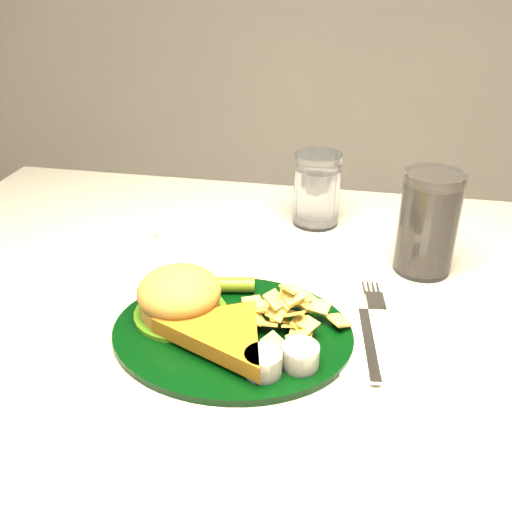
{
  "coord_description": "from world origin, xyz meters",
  "views": [
    {
      "loc": [
        0.12,
        -0.65,
        1.18
      ],
      "look_at": [
        -0.01,
        0.02,
        0.8
      ],
      "focal_mm": 40.0,
      "sensor_mm": 36.0,
      "label": 1
    }
  ],
  "objects_px": {
    "table": "(261,478)",
    "water_glass": "(317,189)",
    "dinner_plate": "(232,313)",
    "fork_napkin": "(369,338)",
    "cola_glass": "(428,223)"
  },
  "relations": [
    {
      "from": "table",
      "to": "fork_napkin",
      "type": "bearing_deg",
      "value": -29.06
    },
    {
      "from": "dinner_plate",
      "to": "fork_napkin",
      "type": "bearing_deg",
      "value": 5.68
    },
    {
      "from": "table",
      "to": "water_glass",
      "type": "xyz_separation_m",
      "value": [
        0.05,
        0.24,
        0.44
      ]
    },
    {
      "from": "dinner_plate",
      "to": "cola_glass",
      "type": "bearing_deg",
      "value": 40.89
    },
    {
      "from": "table",
      "to": "dinner_plate",
      "type": "relative_size",
      "value": 4.03
    },
    {
      "from": "dinner_plate",
      "to": "water_glass",
      "type": "relative_size",
      "value": 2.4
    },
    {
      "from": "table",
      "to": "water_glass",
      "type": "bearing_deg",
      "value": 78.66
    },
    {
      "from": "table",
      "to": "cola_glass",
      "type": "bearing_deg",
      "value": 27.07
    },
    {
      "from": "water_glass",
      "to": "cola_glass",
      "type": "bearing_deg",
      "value": -37.17
    },
    {
      "from": "dinner_plate",
      "to": "table",
      "type": "bearing_deg",
      "value": 78.42
    },
    {
      "from": "fork_napkin",
      "to": "dinner_plate",
      "type": "bearing_deg",
      "value": 179.19
    },
    {
      "from": "fork_napkin",
      "to": "water_glass",
      "type": "bearing_deg",
      "value": 99.59
    },
    {
      "from": "cola_glass",
      "to": "fork_napkin",
      "type": "bearing_deg",
      "value": -110.39
    },
    {
      "from": "dinner_plate",
      "to": "water_glass",
      "type": "xyz_separation_m",
      "value": [
        0.07,
        0.34,
        0.03
      ]
    },
    {
      "from": "dinner_plate",
      "to": "fork_napkin",
      "type": "xyz_separation_m",
      "value": [
        0.17,
        0.02,
        -0.03
      ]
    }
  ]
}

